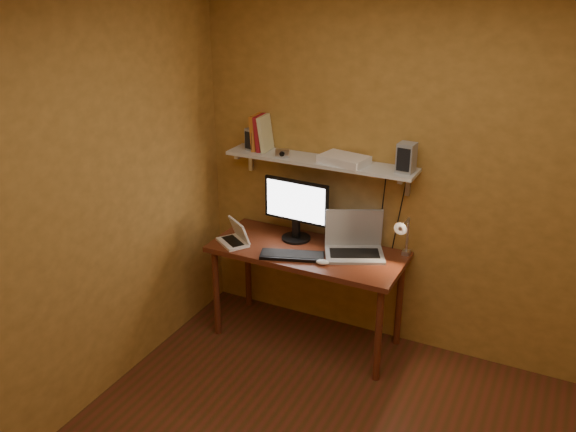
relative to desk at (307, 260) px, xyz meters
The scene contains 14 objects.
room 1.61m from the desk, 59.61° to the right, with size 3.44×3.24×2.64m.
desk is the anchor object (origin of this frame).
wall_shelf 0.72m from the desk, 90.00° to the left, with size 1.40×0.25×0.21m.
monitor 0.40m from the desk, 139.70° to the left, with size 0.51×0.23×0.46m.
laptop 0.37m from the desk, 19.02° to the left, with size 0.49×0.44×0.31m.
netbook 0.55m from the desk, 165.95° to the right, with size 0.29×0.28×0.18m.
keyboard 0.19m from the desk, 106.00° to the right, with size 0.45×0.15×0.02m, color black.
mouse 0.27m from the desk, 40.86° to the right, with size 0.09×0.06×0.03m, color white.
desk_lamp 0.73m from the desk, 10.81° to the left, with size 0.09×0.23×0.38m.
speaker_left 0.97m from the desk, 160.50° to the left, with size 0.09×0.09×0.16m, color gray.
speaker_right 1.04m from the desk, 16.71° to the left, with size 0.11×0.11×0.20m, color gray.
books 0.99m from the desk, 155.59° to the left, with size 0.14×0.18×0.26m.
shelf_camera 0.79m from the desk, 154.76° to the left, with size 0.10×0.06×0.06m.
router 0.78m from the desk, 44.89° to the left, with size 0.32×0.21×0.05m, color white.
Camera 1 is at (0.88, -2.32, 2.66)m, focal length 38.00 mm.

